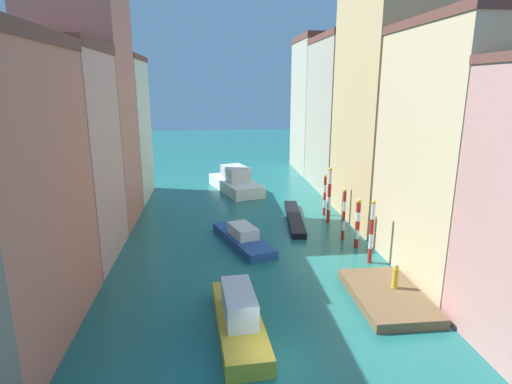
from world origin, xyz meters
name	(u,v)px	position (x,y,z in m)	size (l,w,h in m)	color
ground_plane	(239,209)	(0.00, 24.50, 0.00)	(154.00, 154.00, 0.00)	#1E6B66
building_left_1	(54,156)	(-13.31, 13.65, 7.51)	(7.45, 8.58, 15.00)	tan
building_left_2	(85,106)	(-13.31, 21.92, 10.48)	(7.45, 8.03, 20.94)	#C6705B
building_left_3	(111,129)	(-13.31, 30.42, 7.60)	(7.45, 8.63, 15.18)	beige
building_right_1	(463,152)	(13.31, 8.92, 8.08)	(7.45, 10.82, 16.14)	beige
building_right_2	(392,99)	(13.31, 20.35, 10.97)	(7.45, 11.64, 21.92)	#DBB77A
building_right_3	(347,114)	(13.31, 32.28, 8.85)	(7.45, 11.84, 17.67)	#BCB299
building_right_4	(323,105)	(13.31, 43.55, 9.39)	(7.45, 10.84, 18.76)	#BCB299
waterfront_dock	(388,296)	(7.40, 5.28, 0.28)	(3.93, 6.52, 0.56)	brown
person_on_dock	(395,277)	(7.97, 5.69, 1.27)	(0.36, 0.36, 1.53)	gold
mooring_pole_0	(372,231)	(8.31, 10.55, 2.35)	(0.31, 0.31, 4.60)	red
mooring_pole_1	(358,222)	(8.37, 13.49, 2.00)	(0.39, 0.39, 3.89)	red
mooring_pole_2	(344,214)	(7.80, 15.15, 2.18)	(0.28, 0.28, 4.28)	red
mooring_pole_3	(329,195)	(7.82, 19.54, 2.62)	(0.34, 0.34, 5.14)	red
mooring_pole_4	(325,194)	(8.03, 21.74, 2.06)	(0.29, 0.29, 4.02)	red
vaporetto_white	(235,182)	(0.06, 32.22, 1.03)	(6.27, 10.02, 2.94)	white
gondola_black	(294,218)	(4.85, 20.36, 0.26)	(2.30, 9.90, 0.52)	black
motorboat_0	(239,316)	(-1.41, 3.12, 0.82)	(2.68, 7.85, 2.27)	gold
motorboat_1	(243,237)	(-0.33, 15.20, 0.50)	(4.69, 8.17, 1.47)	#234C93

